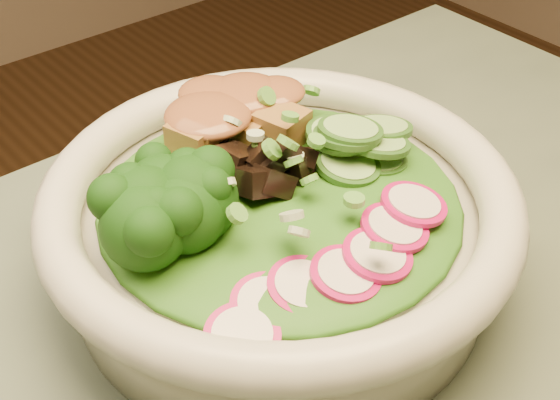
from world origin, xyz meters
TOP-DOWN VIEW (x-y plane):
  - salad_bowl at (0.18, 0.17)m, footprint 0.31×0.31m
  - lettuce_bed at (0.18, 0.17)m, footprint 0.23×0.23m
  - broccoli_florets at (0.11, 0.18)m, footprint 0.09×0.08m
  - radish_slices at (0.17, 0.09)m, footprint 0.13×0.05m
  - cucumber_slices at (0.25, 0.16)m, footprint 0.08×0.08m
  - mushroom_heap at (0.18, 0.18)m, footprint 0.08×0.08m
  - tofu_cubes at (0.19, 0.24)m, footprint 0.11×0.07m
  - peanut_sauce at (0.19, 0.24)m, footprint 0.08×0.06m
  - scallion_garnish at (0.18, 0.17)m, footprint 0.22×0.22m

SIDE VIEW (x-z plane):
  - salad_bowl at x=0.18m, z-range 0.75..0.84m
  - lettuce_bed at x=0.18m, z-range 0.80..0.83m
  - radish_slices at x=0.17m, z-range 0.81..0.83m
  - cucumber_slices at x=0.25m, z-range 0.81..0.85m
  - tofu_cubes at x=0.19m, z-range 0.81..0.85m
  - mushroom_heap at x=0.18m, z-range 0.81..0.86m
  - broccoli_florets at x=0.11m, z-range 0.81..0.86m
  - scallion_garnish at x=0.18m, z-range 0.83..0.86m
  - peanut_sauce at x=0.19m, z-range 0.84..0.86m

